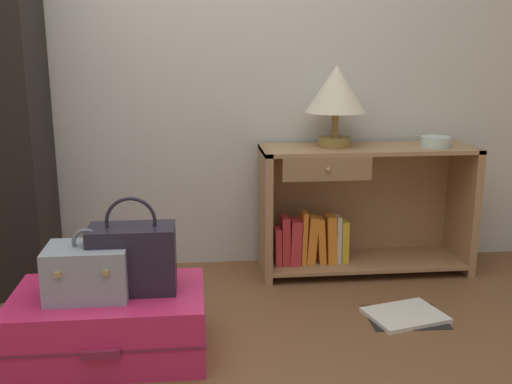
% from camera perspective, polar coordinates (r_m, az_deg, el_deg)
% --- Properties ---
extents(back_wall, '(6.40, 0.10, 2.60)m').
position_cam_1_polar(back_wall, '(3.30, -7.35, 15.17)').
color(back_wall, beige).
rests_on(back_wall, ground_plane).
extents(bookshelf, '(1.14, 0.38, 0.70)m').
position_cam_1_polar(bookshelf, '(3.29, 9.47, -1.71)').
color(bookshelf, '#A37A51').
rests_on(bookshelf, ground_plane).
extents(table_lamp, '(0.32, 0.32, 0.43)m').
position_cam_1_polar(table_lamp, '(3.16, 7.72, 9.52)').
color(table_lamp, olive).
rests_on(table_lamp, bookshelf).
extents(bowl, '(0.16, 0.16, 0.05)m').
position_cam_1_polar(bowl, '(3.30, 16.91, 4.67)').
color(bowl, silver).
rests_on(bowl, bookshelf).
extents(suitcase_large, '(0.76, 0.51, 0.26)m').
position_cam_1_polar(suitcase_large, '(2.50, -13.90, -12.17)').
color(suitcase_large, '#DB2860').
rests_on(suitcase_large, ground_plane).
extents(train_case, '(0.31, 0.23, 0.28)m').
position_cam_1_polar(train_case, '(2.40, -15.89, -7.34)').
color(train_case, '#8E99A3').
rests_on(train_case, suitcase_large).
extents(handbag, '(0.34, 0.18, 0.39)m').
position_cam_1_polar(handbag, '(2.40, -11.80, -6.20)').
color(handbag, '#231E2D').
rests_on(handbag, suitcase_large).
extents(open_book_on_floor, '(0.39, 0.33, 0.02)m').
position_cam_1_polar(open_book_on_floor, '(2.87, 14.17, -11.46)').
color(open_book_on_floor, white).
rests_on(open_book_on_floor, ground_plane).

